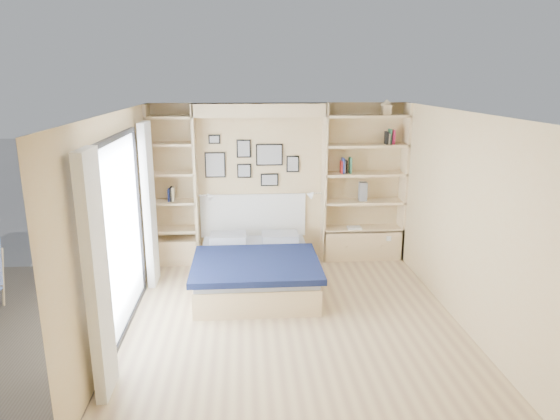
{
  "coord_description": "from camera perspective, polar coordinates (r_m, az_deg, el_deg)",
  "views": [
    {
      "loc": [
        -0.56,
        -5.54,
        2.87
      ],
      "look_at": [
        -0.08,
        0.9,
        1.15
      ],
      "focal_mm": 32.0,
      "sensor_mm": 36.0,
      "label": 1
    }
  ],
  "objects": [
    {
      "name": "photo_gallery",
      "position": [
        7.87,
        -3.42,
        5.61
      ],
      "size": [
        1.48,
        0.02,
        0.82
      ],
      "color": "black",
      "rests_on": "ground"
    },
    {
      "name": "bed",
      "position": [
        7.08,
        -2.83,
        -6.65
      ],
      "size": [
        1.69,
        2.24,
        1.07
      ],
      "color": "beige",
      "rests_on": "ground"
    },
    {
      "name": "ground",
      "position": [
        6.27,
        1.37,
        -12.38
      ],
      "size": [
        4.5,
        4.5,
        0.0
      ],
      "primitive_type": "plane",
      "color": "tan",
      "rests_on": "ground"
    },
    {
      "name": "room_shell",
      "position": [
        7.29,
        -2.75,
        0.63
      ],
      "size": [
        4.5,
        4.5,
        4.5
      ],
      "color": "#CFB482",
      "rests_on": "ground"
    },
    {
      "name": "reading_lamps",
      "position": [
        7.75,
        -2.22,
        1.69
      ],
      "size": [
        1.92,
        0.12,
        0.15
      ],
      "color": "silver",
      "rests_on": "ground"
    },
    {
      "name": "shelf_decor",
      "position": [
        7.87,
        7.53,
        5.96
      ],
      "size": [
        3.51,
        0.23,
        2.03
      ],
      "color": "#A51E1E",
      "rests_on": "ground"
    }
  ]
}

